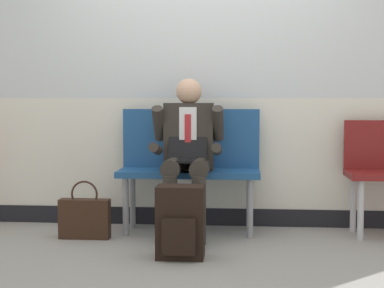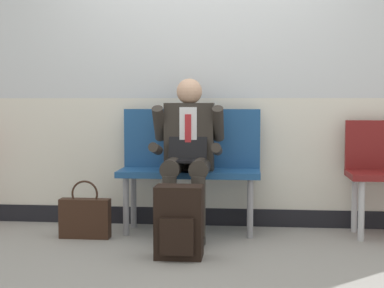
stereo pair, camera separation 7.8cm
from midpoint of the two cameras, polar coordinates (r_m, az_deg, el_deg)
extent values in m
plane|color=gray|center=(4.50, -0.17, -9.76)|extent=(18.00, 18.00, 0.00)
cube|color=silver|center=(5.12, 0.55, -0.87)|extent=(5.23, 0.12, 0.96)
cube|color=black|center=(5.20, 0.54, -6.98)|extent=(5.23, 0.14, 0.15)
cube|color=navy|center=(4.80, -0.77, -2.85)|extent=(1.16, 0.42, 0.05)
cube|color=navy|center=(4.95, -0.57, 0.55)|extent=(1.16, 0.04, 0.50)
cylinder|color=gray|center=(4.76, -6.97, -6.10)|extent=(0.05, 0.05, 0.47)
cylinder|color=gray|center=(5.05, -6.27, -5.50)|extent=(0.05, 0.05, 0.47)
cylinder|color=gray|center=(4.67, 5.22, -6.31)|extent=(0.05, 0.05, 0.47)
cylinder|color=gray|center=(4.96, 5.19, -5.67)|extent=(0.05, 0.05, 0.47)
cylinder|color=#B7B7BC|center=(4.75, 15.72, -6.26)|extent=(0.05, 0.05, 0.47)
cylinder|color=#B7B7BC|center=(5.04, 15.07, -5.64)|extent=(0.05, 0.05, 0.47)
cylinder|color=#2D2823|center=(4.59, -2.39, -2.29)|extent=(0.15, 0.40, 0.15)
cylinder|color=#2D2823|center=(4.45, -2.68, -6.47)|extent=(0.11, 0.11, 0.52)
cube|color=black|center=(4.44, -2.78, -9.48)|extent=(0.10, 0.26, 0.07)
cylinder|color=#2D2823|center=(4.57, 0.35, -2.32)|extent=(0.15, 0.40, 0.15)
cylinder|color=#2D2823|center=(4.43, 0.16, -6.53)|extent=(0.11, 0.11, 0.52)
cube|color=black|center=(4.42, 0.09, -9.54)|extent=(0.10, 0.26, 0.07)
cube|color=#2D2823|center=(4.77, -0.77, 0.73)|extent=(0.40, 0.18, 0.55)
cube|color=silver|center=(4.67, -0.88, 1.27)|extent=(0.14, 0.01, 0.39)
cube|color=#B22328|center=(4.67, -0.89, 0.90)|extent=(0.05, 0.01, 0.33)
sphere|color=tan|center=(4.76, -0.77, 5.17)|extent=(0.21, 0.21, 0.21)
cylinder|color=#2D2823|center=(4.72, -3.76, 2.02)|extent=(0.09, 0.25, 0.30)
cylinder|color=#2D2823|center=(4.57, -4.06, -0.47)|extent=(0.08, 0.27, 0.12)
cylinder|color=#2D2823|center=(4.68, 2.08, 2.01)|extent=(0.09, 0.25, 0.30)
cylinder|color=#2D2823|center=(4.52, 1.97, -0.52)|extent=(0.08, 0.27, 0.12)
cube|color=black|center=(4.54, -1.06, -1.66)|extent=(0.31, 0.22, 0.02)
cube|color=black|center=(4.66, -0.90, -0.15)|extent=(0.31, 0.08, 0.21)
cube|color=black|center=(4.07, -1.69, -7.62)|extent=(0.33, 0.21, 0.50)
cube|color=black|center=(3.96, -1.90, -9.07)|extent=(0.23, 0.04, 0.25)
cube|color=#331E14|center=(4.73, -10.93, -7.20)|extent=(0.40, 0.11, 0.31)
torus|color=#331E14|center=(4.69, -10.96, -4.85)|extent=(0.22, 0.02, 0.22)
camera|label=1|loc=(0.04, -90.49, -0.04)|focal=54.51mm
camera|label=2|loc=(0.04, 89.51, 0.04)|focal=54.51mm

